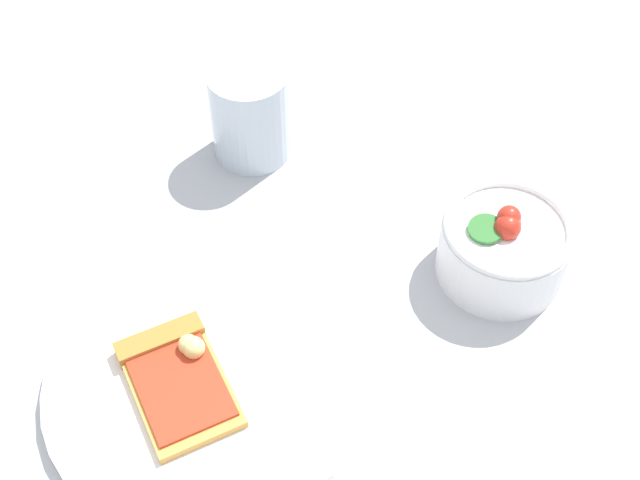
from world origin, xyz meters
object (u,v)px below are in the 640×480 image
pizza_slice_main (177,373)px  salad_bowl (504,247)px  plate (205,382)px  soda_glass (250,116)px

pizza_slice_main → salad_bowl: size_ratio=1.11×
plate → soda_glass: size_ratio=2.64×
pizza_slice_main → soda_glass: soda_glass is taller
plate → soda_glass: (-0.21, -0.20, 0.04)m
salad_bowl → soda_glass: bearing=-75.9°
plate → pizza_slice_main: 0.03m
plate → soda_glass: soda_glass is taller
plate → salad_bowl: (-0.28, 0.08, 0.03)m
plate → pizza_slice_main: (0.02, -0.02, 0.01)m
soda_glass → salad_bowl: bearing=104.1°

